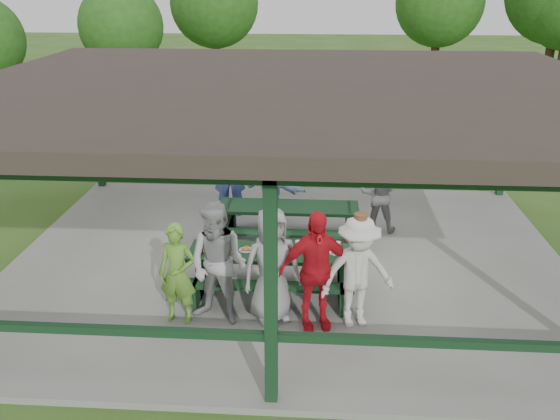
# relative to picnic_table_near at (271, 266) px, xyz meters

# --- Properties ---
(ground) EXTENTS (90.00, 90.00, 0.00)m
(ground) POSITION_rel_picnic_table_near_xyz_m (0.22, 1.20, -0.58)
(ground) COLOR #2E5019
(ground) RESTS_ON ground
(concrete_slab) EXTENTS (10.00, 8.00, 0.10)m
(concrete_slab) POSITION_rel_picnic_table_near_xyz_m (0.22, 1.20, -0.53)
(concrete_slab) COLOR slate
(concrete_slab) RESTS_ON ground
(pavilion_structure) EXTENTS (10.60, 8.60, 3.24)m
(pavilion_structure) POSITION_rel_picnic_table_near_xyz_m (0.22, 1.20, 2.59)
(pavilion_structure) COLOR black
(pavilion_structure) RESTS_ON concrete_slab
(picnic_table_near) EXTENTS (2.61, 1.39, 0.75)m
(picnic_table_near) POSITION_rel_picnic_table_near_xyz_m (0.00, 0.00, 0.00)
(picnic_table_near) COLOR black
(picnic_table_near) RESTS_ON concrete_slab
(picnic_table_far) EXTENTS (2.66, 1.39, 0.75)m
(picnic_table_far) POSITION_rel_picnic_table_near_xyz_m (0.18, 2.00, 0.00)
(picnic_table_far) COLOR black
(picnic_table_far) RESTS_ON concrete_slab
(table_setting) EXTENTS (2.34, 0.45, 0.10)m
(table_setting) POSITION_rel_picnic_table_near_xyz_m (0.17, 0.04, 0.31)
(table_setting) COLOR white
(table_setting) RESTS_ON picnic_table_near
(contestant_green) EXTENTS (0.62, 0.45, 1.55)m
(contestant_green) POSITION_rel_picnic_table_near_xyz_m (-1.29, -0.90, 0.30)
(contestant_green) COLOR #598E2C
(contestant_green) RESTS_ON concrete_slab
(contestant_grey_left) EXTENTS (1.08, 0.95, 1.86)m
(contestant_grey_left) POSITION_rel_picnic_table_near_xyz_m (-0.69, -0.88, 0.46)
(contestant_grey_left) COLOR #9B9B9E
(contestant_grey_left) RESTS_ON concrete_slab
(contestant_grey_mid) EXTENTS (1.00, 0.82, 1.77)m
(contestant_grey_mid) POSITION_rel_picnic_table_near_xyz_m (0.08, -0.75, 0.41)
(contestant_grey_mid) COLOR gray
(contestant_grey_mid) RESTS_ON concrete_slab
(contestant_red) EXTENTS (1.15, 0.73, 1.82)m
(contestant_red) POSITION_rel_picnic_table_near_xyz_m (0.71, -0.93, 0.44)
(contestant_red) COLOR red
(contestant_red) RESTS_ON concrete_slab
(contestant_white_fedora) EXTENTS (1.25, 0.94, 1.77)m
(contestant_white_fedora) POSITION_rel_picnic_table_near_xyz_m (1.32, -0.85, 0.39)
(contestant_white_fedora) COLOR beige
(contestant_white_fedora) RESTS_ON concrete_slab
(spectator_lblue) EXTENTS (1.46, 0.88, 1.50)m
(spectator_lblue) POSITION_rel_picnic_table_near_xyz_m (-0.22, 2.80, 0.27)
(spectator_lblue) COLOR #8DB6DA
(spectator_lblue) RESTS_ON concrete_slab
(spectator_blue) EXTENTS (0.70, 0.48, 1.84)m
(spectator_blue) POSITION_rel_picnic_table_near_xyz_m (-1.15, 3.32, 0.45)
(spectator_blue) COLOR #3A4E97
(spectator_blue) RESTS_ON concrete_slab
(spectator_grey) EXTENTS (0.81, 0.66, 1.56)m
(spectator_grey) POSITION_rel_picnic_table_near_xyz_m (1.94, 2.70, 0.31)
(spectator_grey) COLOR gray
(spectator_grey) RESTS_ON concrete_slab
(pickup_truck) EXTENTS (5.60, 3.78, 1.43)m
(pickup_truck) POSITION_rel_picnic_table_near_xyz_m (2.49, 10.07, 0.14)
(pickup_truck) COLOR silver
(pickup_truck) RESTS_ON ground
(farm_trailer) EXTENTS (3.56, 1.97, 1.23)m
(farm_trailer) POSITION_rel_picnic_table_near_xyz_m (-3.93, 9.27, 0.03)
(farm_trailer) COLOR #1C379A
(farm_trailer) RESTS_ON ground
(tree_far_left) EXTENTS (3.02, 3.02, 4.73)m
(tree_far_left) POSITION_rel_picnic_table_near_xyz_m (-6.49, 13.34, 2.62)
(tree_far_left) COLOR #322314
(tree_far_left) RESTS_ON ground
(tree_left) EXTENTS (3.62, 3.62, 5.65)m
(tree_left) POSITION_rel_picnic_table_near_xyz_m (-3.68, 16.98, 3.25)
(tree_left) COLOR #322314
(tree_left) RESTS_ON ground
(tree_mid) EXTENTS (3.64, 3.64, 5.69)m
(tree_mid) POSITION_rel_picnic_table_near_xyz_m (5.59, 17.85, 3.27)
(tree_mid) COLOR #322314
(tree_mid) RESTS_ON ground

